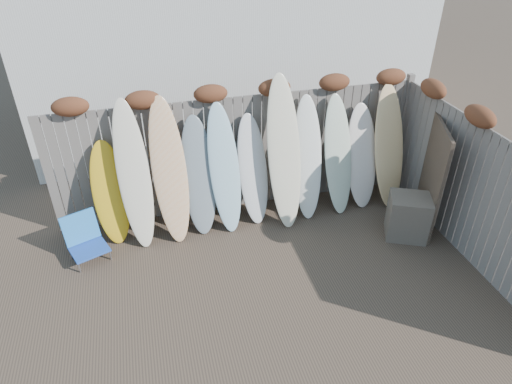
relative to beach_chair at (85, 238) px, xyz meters
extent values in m
plane|color=#493A2D|center=(2.52, -1.65, -0.32)|extent=(80.00, 80.00, 0.00)
cube|color=slate|center=(2.52, 0.75, 0.68)|extent=(6.00, 0.10, 2.00)
cube|color=slate|center=(5.52, 0.75, 0.73)|extent=(0.10, 0.10, 2.10)
ellipsoid|color=brown|center=(0.12, 0.71, 1.78)|extent=(0.52, 0.28, 0.28)
ellipsoid|color=brown|center=(1.12, 0.71, 1.78)|extent=(0.52, 0.28, 0.28)
ellipsoid|color=brown|center=(2.12, 0.71, 1.78)|extent=(0.52, 0.28, 0.28)
ellipsoid|color=brown|center=(3.12, 0.71, 1.78)|extent=(0.52, 0.28, 0.28)
ellipsoid|color=brown|center=(4.12, 0.71, 1.78)|extent=(0.52, 0.28, 0.28)
ellipsoid|color=brown|center=(5.12, 0.71, 1.78)|extent=(0.52, 0.28, 0.28)
cube|color=slate|center=(5.52, -1.45, 0.68)|extent=(0.10, 4.40, 2.00)
ellipsoid|color=brown|center=(5.48, -1.05, 1.78)|extent=(0.28, 0.56, 0.28)
ellipsoid|color=brown|center=(5.48, 0.05, 1.78)|extent=(0.28, 0.56, 0.28)
cube|color=blue|center=(0.05, -0.11, -0.12)|extent=(0.64, 0.60, 0.03)
cube|color=#297BCE|center=(-0.05, 0.11, 0.13)|extent=(0.53, 0.33, 0.47)
cylinder|color=#BABAC2|center=(-0.10, -0.38, -0.22)|extent=(0.03, 0.03, 0.19)
cylinder|color=silver|center=(-0.24, -0.02, -0.22)|extent=(0.03, 0.03, 0.19)
cylinder|color=#B4B5BC|center=(0.33, -0.20, -0.22)|extent=(0.03, 0.03, 0.19)
cylinder|color=#B9B9C1|center=(0.19, 0.15, -0.22)|extent=(0.03, 0.03, 0.19)
cube|color=#4D3F39|center=(4.90, -0.78, 0.04)|extent=(0.77, 0.72, 0.72)
cube|color=#3B2E24|center=(5.34, -0.56, 0.57)|extent=(0.48, 1.12, 1.77)
ellipsoid|color=gold|center=(0.44, 0.40, 0.48)|extent=(0.55, 0.60, 1.58)
ellipsoid|color=beige|center=(0.84, 0.30, 0.79)|extent=(0.53, 0.81, 2.20)
ellipsoid|color=#F7A173|center=(1.36, 0.29, 0.78)|extent=(0.57, 0.80, 2.19)
ellipsoid|color=gray|center=(1.80, 0.33, 0.61)|extent=(0.53, 0.67, 1.84)
ellipsoid|color=#9EC7D8|center=(2.21, 0.31, 0.69)|extent=(0.55, 0.76, 2.01)
ellipsoid|color=silver|center=(2.68, 0.38, 0.57)|extent=(0.53, 0.67, 1.77)
ellipsoid|color=beige|center=(3.16, 0.24, 0.87)|extent=(0.55, 0.84, 2.38)
ellipsoid|color=white|center=(3.59, 0.33, 0.68)|extent=(0.54, 0.75, 1.99)
ellipsoid|color=silver|center=(4.13, 0.32, 0.66)|extent=(0.52, 0.72, 1.95)
ellipsoid|color=white|center=(4.59, 0.36, 0.56)|extent=(0.55, 0.63, 1.75)
ellipsoid|color=#FACC8B|center=(5.04, 0.30, 0.71)|extent=(0.56, 0.74, 2.05)
camera|label=1|loc=(1.11, -5.79, 4.24)|focal=32.00mm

